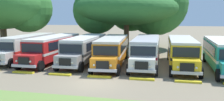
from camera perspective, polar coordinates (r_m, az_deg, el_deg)
The scene contains 15 objects.
ground_plane at distance 18.63m, azimuth -4.38°, elevation -7.65°, with size 220.00×220.00×0.00m, color #84755B.
parked_bus_slot_0 at distance 30.10m, azimuth -19.36°, elevation 1.06°, with size 2.72×10.85×2.82m.
parked_bus_slot_1 at distance 27.85m, azimuth -13.77°, elevation 0.74°, with size 2.81×10.86×2.82m.
parked_bus_slot_2 at distance 26.76m, azimuth -6.40°, elevation 0.63°, with size 2.82×10.86×2.82m.
parked_bus_slot_3 at distance 25.38m, azimuth 0.07°, elevation 0.27°, with size 3.39×10.95×2.82m.
parked_bus_slot_4 at distance 25.35m, azimuth 8.10°, elevation 0.18°, with size 2.82×10.86×2.82m.
parked_bus_slot_5 at distance 25.43m, azimuth 16.23°, elevation -0.04°, with size 2.80×10.85×2.82m.
parked_bus_slot_6 at distance 25.32m, azimuth 24.83°, elevation -0.51°, with size 2.91×10.87×2.82m.
curb_wheelstop_1 at distance 23.03m, azimuth -20.28°, elevation -4.88°, with size 2.00×0.36×0.15m, color yellow.
curb_wheelstop_2 at distance 21.34m, azimuth -12.24°, elevation -5.56°, with size 2.00×0.36×0.15m, color yellow.
curb_wheelstop_3 at distance 20.14m, azimuth -3.01°, elevation -6.21°, with size 2.00×0.36×0.15m, color yellow.
curb_wheelstop_4 at distance 19.51m, azimuth 7.12°, elevation -6.74°, with size 2.00×0.36×0.15m, color yellow.
curb_wheelstop_5 at distance 19.51m, azimuth 17.60°, elevation -7.06°, with size 2.00×0.36×0.15m, color yellow.
broad_shade_tree at distance 38.22m, azimuth 4.99°, elevation 10.25°, with size 17.18×16.96×11.94m.
secondary_tree at distance 38.70m, azimuth -24.57°, elevation 9.99°, with size 14.43×12.51×11.41m.
Camera 1 is at (5.28, -17.13, 5.09)m, focal length 38.52 mm.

